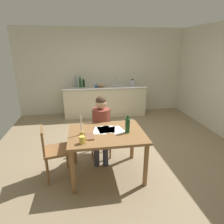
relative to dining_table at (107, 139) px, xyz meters
The scene contains 26 objects.
ground_plane 1.04m from the dining_table, 64.86° to the left, with size 5.20×5.20×0.04m, color #937F60.
wall_back 3.41m from the dining_table, 84.12° to the left, with size 5.20×0.12×2.60m, color beige.
kitchen_counter 3.00m from the dining_table, 83.42° to the left, with size 2.49×0.64×0.90m.
dining_table is the anchor object (origin of this frame).
chair_at_table 0.71m from the dining_table, 91.05° to the left, with size 0.45×0.45×0.88m.
person_seated 0.55m from the dining_table, 93.10° to the left, with size 0.37×0.62×1.19m.
chair_side_empty 0.87m from the dining_table, behind, with size 0.47×0.47×0.89m.
coffee_mug 0.51m from the dining_table, 142.31° to the right, with size 0.12×0.08×0.11m.
candlestick 0.44m from the dining_table, behind, with size 0.06×0.06×0.30m.
book_magazine 0.32m from the dining_table, 159.11° to the right, with size 0.13×0.25×0.02m, color brown.
paper_letter 0.18m from the dining_table, 131.12° to the left, with size 0.21×0.30×0.00m, color white.
paper_bill 0.23m from the dining_table, 24.48° to the left, with size 0.21×0.30×0.00m, color white.
paper_envelope 0.17m from the dining_table, 97.52° to the left, with size 0.21×0.30×0.00m, color white.
paper_receipt 0.18m from the dining_table, 69.23° to the left, with size 0.21×0.30×0.00m, color white.
wine_bottle_on_table 0.40m from the dining_table, ahead, with size 0.07×0.07×0.28m.
sink_unit 3.07m from the dining_table, 76.57° to the left, with size 0.36×0.36×0.24m.
bottle_oil 3.14m from the dining_table, 99.51° to the left, with size 0.07×0.07×0.31m.
bottle_vinegar 3.03m from the dining_table, 97.37° to the left, with size 0.07×0.07×0.32m.
bottle_wine_red 3.06m from the dining_table, 95.45° to the left, with size 0.07×0.07×0.24m.
mixing_bowl 2.97m from the dining_table, 85.72° to the left, with size 0.25×0.25×0.11m, color tan.
stovetop_kettle 3.22m from the dining_table, 68.01° to the left, with size 0.18×0.18×0.22m.
wine_glass_near_sink 3.17m from the dining_table, 82.84° to the left, with size 0.07×0.07×0.15m.
wine_glass_by_kettle 3.16m from the dining_table, 84.77° to the left, with size 0.07×0.07×0.15m.
wine_glass_back_left 3.15m from the dining_table, 86.85° to the left, with size 0.07×0.07×0.15m.
wine_glass_back_right 3.14m from the dining_table, 89.10° to the left, with size 0.07×0.07×0.15m.
teacup_on_counter 2.84m from the dining_table, 88.71° to the left, with size 0.11×0.07×0.09m.
Camera 1 is at (-0.70, -3.47, 2.03)m, focal length 30.76 mm.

